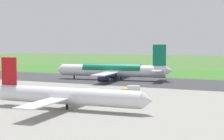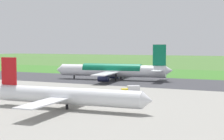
% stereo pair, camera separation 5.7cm
% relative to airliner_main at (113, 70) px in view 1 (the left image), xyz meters
% --- Properties ---
extents(ground_plane, '(800.00, 800.00, 0.00)m').
position_rel_airliner_main_xyz_m(ground_plane, '(-2.02, 0.06, -4.35)').
color(ground_plane, '#477233').
extents(runway_asphalt, '(600.00, 40.46, 0.06)m').
position_rel_airliner_main_xyz_m(runway_asphalt, '(-2.02, 0.06, -4.32)').
color(runway_asphalt, '#38383D').
rests_on(runway_asphalt, ground).
extents(apron_concrete, '(440.00, 110.00, 0.05)m').
position_rel_airliner_main_xyz_m(apron_concrete, '(-2.02, 67.56, -4.33)').
color(apron_concrete, gray).
rests_on(apron_concrete, ground).
extents(grass_verge_foreground, '(600.00, 80.00, 0.04)m').
position_rel_airliner_main_xyz_m(grass_verge_foreground, '(-2.02, -41.07, -4.33)').
color(grass_verge_foreground, '#3C782B').
rests_on(grass_verge_foreground, ground).
extents(airliner_main, '(54.04, 44.40, 15.88)m').
position_rel_airliner_main_xyz_m(airliner_main, '(0.00, 0.00, 0.00)').
color(airliner_main, white).
rests_on(airliner_main, ground).
extents(airliner_parked_mid, '(42.35, 34.69, 12.36)m').
position_rel_airliner_main_xyz_m(airliner_parked_mid, '(-21.03, 70.03, -0.98)').
color(airliner_parked_mid, white).
rests_on(airliner_parked_mid, ground).
extents(service_truck_baggage, '(6.11, 4.98, 2.65)m').
position_rel_airliner_main_xyz_m(service_truck_baggage, '(-24.80, 38.19, -2.95)').
color(service_truck_baggage, gold).
rests_on(service_truck_baggage, ground).
extents(no_stopping_sign, '(0.60, 0.10, 2.99)m').
position_rel_airliner_main_xyz_m(no_stopping_sign, '(18.83, -45.73, -2.59)').
color(no_stopping_sign, slate).
rests_on(no_stopping_sign, ground).
extents(traffic_cone_orange, '(0.40, 0.40, 0.55)m').
position_rel_airliner_main_xyz_m(traffic_cone_orange, '(22.29, -41.92, -4.08)').
color(traffic_cone_orange, orange).
rests_on(traffic_cone_orange, ground).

